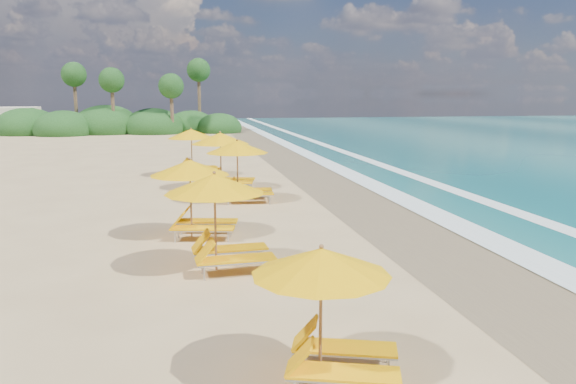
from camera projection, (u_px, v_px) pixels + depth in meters
ground at (288, 230)px, 17.32m from camera, size 160.00×160.00×0.00m
wet_sand at (408, 224)px, 18.07m from camera, size 4.00×160.00×0.01m
surf_foam at (484, 220)px, 18.57m from camera, size 4.00×160.00×0.01m
station_1 at (332, 305)px, 8.04m from camera, size 2.63×2.57×2.07m
station_2 at (223, 215)px, 13.18m from camera, size 2.69×2.51×2.41m
station_3 at (197, 193)px, 16.27m from camera, size 2.86×2.74×2.37m
station_4 at (242, 167)px, 21.65m from camera, size 2.80×2.63×2.47m
station_5 at (225, 157)px, 24.39m from camera, size 3.17×3.05×2.59m
station_6 at (195, 149)px, 28.49m from camera, size 2.95×2.81×2.49m
treeline at (116, 124)px, 59.27m from camera, size 25.80×8.80×9.74m
beach_building at (2, 120)px, 59.34m from camera, size 7.00×5.00×2.80m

